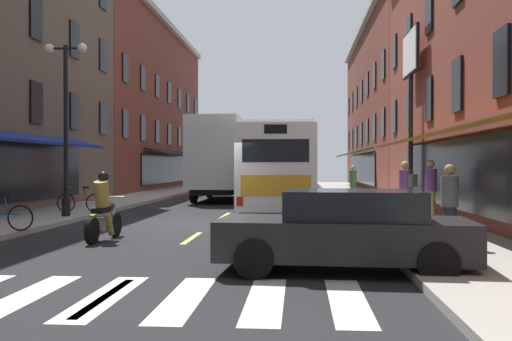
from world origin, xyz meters
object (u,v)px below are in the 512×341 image
Objects in this scene: pedestrian_far at (450,204)px; billboard_sign at (411,73)px; transit_bus at (280,167)px; bicycle_near at (0,217)px; sedan_near at (240,180)px; sedan_mid at (346,230)px; bicycle_mid at (81,202)px; street_lamp_twin at (66,121)px; pedestrian_mid at (353,182)px; pedestrian_near at (406,190)px; motorcycle_rider at (104,211)px; box_truck at (221,159)px; pedestrian_rear at (431,189)px.

billboard_sign is at bearing 65.08° from pedestrian_far.
transit_bus is 7.30× the size of bicycle_near.
pedestrian_far is at bearing -76.20° from sedan_near.
billboard_sign is at bearing 75.02° from sedan_mid.
sedan_mid is at bearing -153.83° from pedestrian_far.
street_lamp_twin reaches higher than bicycle_mid.
pedestrian_mid is (10.18, 14.26, 0.49)m from bicycle_near.
sedan_mid is 18.64m from pedestrian_mid.
pedestrian_near is (3.84, -7.13, -0.63)m from transit_bus.
billboard_sign is 4.20× the size of pedestrian_mid.
motorcycle_rider reaches higher than bicycle_mid.
motorcycle_rider is (-5.46, 3.67, 0.01)m from sedan_mid.
street_lamp_twin reaches higher than box_truck.
motorcycle_rider is 1.21× the size of bicycle_near.
motorcycle_rider is at bearing -132.77° from billboard_sign.
street_lamp_twin is at bearing -157.95° from billboard_sign.
transit_bus is 2.80× the size of sedan_near.
billboard_sign reaches higher than pedestrian_rear.
bicycle_near is (-11.96, -9.16, -4.95)m from billboard_sign.
sedan_near is at bearing 100.94° from transit_bus.
box_truck is 1.86× the size of sedan_mid.
pedestrian_near is at bearing 72.00° from pedestrian_far.
pedestrian_rear is at bearing -71.13° from sedan_near.
pedestrian_near reaches higher than motorcycle_rider.
street_lamp_twin is (-3.39, -23.26, 2.52)m from sedan_near.
box_truck reaches higher than transit_bus.
pedestrian_far is 12.63m from street_lamp_twin.
pedestrian_far reaches higher than bicycle_mid.
box_truck reaches higher than sedan_mid.
bicycle_near is 5.87m from bicycle_mid.
sedan_mid is 2.60× the size of pedestrian_mid.
bicycle_near is at bearing -96.94° from sedan_near.
bicycle_near is at bearing 167.90° from motorcycle_rider.
sedan_mid is 6.57m from motorcycle_rider.
pedestrian_near is (7.03, -12.71, -1.04)m from box_truck.
bicycle_mid is at bearing 91.41° from bicycle_near.
box_truck is 20.35m from sedan_mid.
bicycle_near is at bearing 141.79° from pedestrian_rear.
billboard_sign is at bearing 47.23° from motorcycle_rider.
pedestrian_near is 0.32× the size of street_lamp_twin.
pedestrian_near reaches higher than bicycle_mid.
pedestrian_rear is at bearing 17.60° from bicycle_near.
motorcycle_rider is at bearing 150.60° from pedestrian_rear.
billboard_sign is 4.08× the size of bicycle_near.
bicycle_near is at bearing 152.85° from sedan_mid.
sedan_mid is 13.25m from bicycle_mid.
pedestrian_far is at bearing -30.85° from street_lamp_twin.
pedestrian_rear is (-0.44, -5.51, -4.37)m from billboard_sign.
box_truck reaches higher than motorcycle_rider.
box_truck is 15.93m from bicycle_near.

